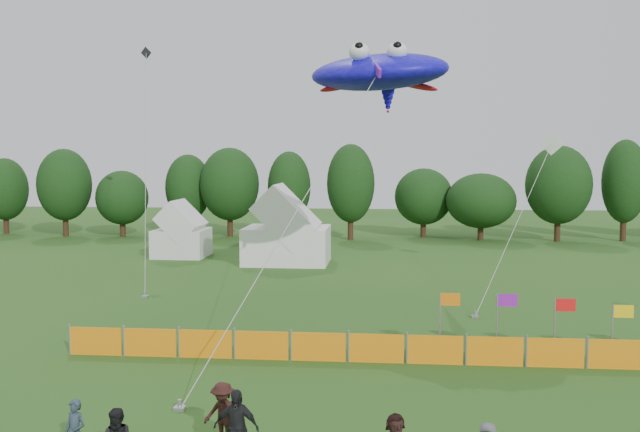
# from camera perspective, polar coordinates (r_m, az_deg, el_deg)

# --- Properties ---
(treeline) EXTENTS (104.57, 8.78, 8.36)m
(treeline) POSITION_cam_1_polar(r_m,az_deg,el_deg) (61.37, 4.94, 2.06)
(treeline) COLOR #382314
(treeline) RESTS_ON ground
(tent_left) EXTENTS (3.63, 3.63, 3.20)m
(tent_left) POSITION_cam_1_polar(r_m,az_deg,el_deg) (51.31, -11.02, -1.41)
(tent_left) COLOR silver
(tent_left) RESTS_ON ground
(tent_right) EXTENTS (5.61, 4.48, 3.96)m
(tent_right) POSITION_cam_1_polar(r_m,az_deg,el_deg) (47.26, -2.66, -1.39)
(tent_right) COLOR white
(tent_right) RESTS_ON ground
(barrier_fence) EXTENTS (19.90, 0.06, 1.00)m
(barrier_fence) POSITION_cam_1_polar(r_m,az_deg,el_deg) (25.00, 2.19, -10.48)
(barrier_fence) COLOR orange
(barrier_fence) RESTS_ON ground
(flag_row) EXTENTS (8.73, 0.56, 2.29)m
(flag_row) POSITION_cam_1_polar(r_m,az_deg,el_deg) (26.55, 18.40, -7.72)
(flag_row) COLOR gray
(flag_row) RESTS_ON ground
(spectator_c) EXTENTS (1.18, 0.93, 1.61)m
(spectator_c) POSITION_cam_1_polar(r_m,az_deg,el_deg) (18.17, -7.78, -15.47)
(spectator_c) COLOR black
(spectator_c) RESTS_ON ground
(spectator_d) EXTENTS (1.09, 0.52, 1.81)m
(spectator_d) POSITION_cam_1_polar(r_m,az_deg,el_deg) (17.03, -6.73, -16.51)
(spectator_d) COLOR black
(spectator_d) RESTS_ON ground
(stingray_kite) EXTENTS (9.47, 22.38, 12.03)m
(stingray_kite) POSITION_cam_1_polar(r_m,az_deg,el_deg) (33.21, 4.78, 11.26)
(stingray_kite) COLOR #1A10EE
(stingray_kite) RESTS_ON ground
(small_kite_white) EXTENTS (6.01, 9.88, 8.41)m
(small_kite_white) POSITION_cam_1_polar(r_m,az_deg,el_deg) (39.09, 16.75, 2.48)
(small_kite_white) COLOR white
(small_kite_white) RESTS_ON ground
(small_kite_dark) EXTENTS (4.08, 11.50, 14.18)m
(small_kite_dark) POSITION_cam_1_polar(r_m,az_deg,el_deg) (42.86, -13.78, 5.24)
(small_kite_dark) COLOR black
(small_kite_dark) RESTS_ON ground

